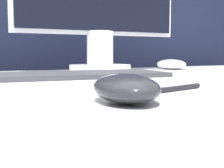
# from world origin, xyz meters

# --- Properties ---
(partition_panel) EXTENTS (5.00, 0.03, 1.26)m
(partition_panel) POSITION_xyz_m (0.00, 0.64, 0.63)
(partition_panel) COLOR black
(partition_panel) RESTS_ON ground_plane
(computer_mouse_near) EXTENTS (0.09, 0.13, 0.03)m
(computer_mouse_near) POSITION_xyz_m (0.01, -0.21, 0.79)
(computer_mouse_near) COLOR #232328
(computer_mouse_near) RESTS_ON desk
(keyboard) EXTENTS (0.43, 0.18, 0.02)m
(keyboard) POSITION_xyz_m (-0.03, -0.02, 0.79)
(keyboard) COLOR silver
(keyboard) RESTS_ON desk
(computer_mouse_far) EXTENTS (0.10, 0.13, 0.03)m
(computer_mouse_far) POSITION_xyz_m (0.51, 0.34, 0.79)
(computer_mouse_far) COLOR silver
(computer_mouse_far) RESTS_ON desk
(pen) EXTENTS (0.13, 0.04, 0.01)m
(pen) POSITION_xyz_m (0.12, -0.15, 0.78)
(pen) COLOR black
(pen) RESTS_ON desk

